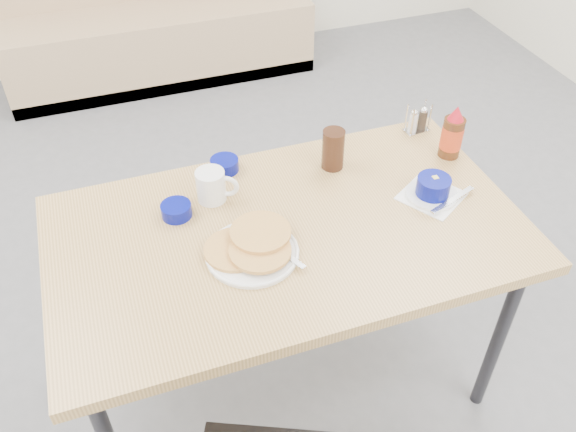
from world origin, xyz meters
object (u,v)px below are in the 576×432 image
object	(u,v)px
condiment_caddy	(418,121)
grits_setting	(433,189)
dining_table	(288,244)
amber_tumbler	(333,149)
booth_bench	(156,20)
butter_bowl	(176,210)
coffee_mug	(212,185)
creamer_bowl	(225,165)
pancake_plate	(252,248)
syrup_bottle	(452,135)

from	to	relation	value
condiment_caddy	grits_setting	bearing A→B (deg)	-117.02
dining_table	grits_setting	world-z (taller)	grits_setting
amber_tumbler	grits_setting	bearing A→B (deg)	-46.81
booth_bench	butter_bowl	xyz separation A→B (m)	(-0.30, -2.37, 0.43)
coffee_mug	grits_setting	xyz separation A→B (m)	(0.65, -0.22, -0.02)
booth_bench	coffee_mug	xyz separation A→B (m)	(-0.17, -2.33, 0.46)
grits_setting	condiment_caddy	bearing A→B (deg)	69.08
condiment_caddy	coffee_mug	bearing A→B (deg)	-176.52
dining_table	butter_bowl	world-z (taller)	butter_bowl
coffee_mug	grits_setting	distance (m)	0.68
creamer_bowl	condiment_caddy	xyz separation A→B (m)	(0.71, 0.00, 0.02)
pancake_plate	grits_setting	bearing A→B (deg)	5.07
grits_setting	butter_bowl	xyz separation A→B (m)	(-0.77, 0.18, -0.01)
butter_bowl	amber_tumbler	xyz separation A→B (m)	(0.54, 0.07, 0.05)
grits_setting	butter_bowl	size ratio (longest dim) A/B	2.75
grits_setting	booth_bench	bearing A→B (deg)	100.60
pancake_plate	booth_bench	bearing A→B (deg)	87.18
coffee_mug	creamer_bowl	world-z (taller)	coffee_mug
pancake_plate	amber_tumbler	bearing A→B (deg)	39.41
dining_table	pancake_plate	xyz separation A→B (m)	(-0.13, -0.06, 0.08)
grits_setting	amber_tumbler	world-z (taller)	amber_tumbler
pancake_plate	coffee_mug	distance (m)	0.28
coffee_mug	syrup_bottle	distance (m)	0.81
grits_setting	amber_tumbler	size ratio (longest dim) A/B	1.84
dining_table	amber_tumbler	distance (m)	0.37
coffee_mug	pancake_plate	bearing A→B (deg)	-80.54
butter_bowl	amber_tumbler	size ratio (longest dim) A/B	0.67
amber_tumbler	syrup_bottle	distance (m)	0.41
amber_tumbler	condiment_caddy	world-z (taller)	amber_tumbler
dining_table	condiment_caddy	distance (m)	0.70
booth_bench	coffee_mug	distance (m)	2.38
pancake_plate	grits_setting	world-z (taller)	grits_setting
coffee_mug	syrup_bottle	world-z (taller)	syrup_bottle
amber_tumbler	booth_bench	bearing A→B (deg)	96.01
butter_bowl	condiment_caddy	size ratio (longest dim) A/B	0.86
booth_bench	condiment_caddy	world-z (taller)	booth_bench
grits_setting	butter_bowl	distance (m)	0.79
dining_table	amber_tumbler	bearing A→B (deg)	44.99
syrup_bottle	dining_table	bearing A→B (deg)	-165.09
dining_table	grits_setting	size ratio (longest dim) A/B	5.50
dining_table	condiment_caddy	bearing A→B (deg)	29.17
dining_table	butter_bowl	size ratio (longest dim) A/B	15.15
amber_tumbler	pancake_plate	bearing A→B (deg)	-140.59
grits_setting	syrup_bottle	bearing A→B (deg)	47.51
creamer_bowl	butter_bowl	xyz separation A→B (m)	(-0.20, -0.17, -0.00)
pancake_plate	butter_bowl	size ratio (longest dim) A/B	2.87
creamer_bowl	butter_bowl	bearing A→B (deg)	-138.61
amber_tumbler	condiment_caddy	bearing A→B (deg)	15.03
coffee_mug	condiment_caddy	size ratio (longest dim) A/B	1.20
booth_bench	syrup_bottle	distance (m)	2.50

